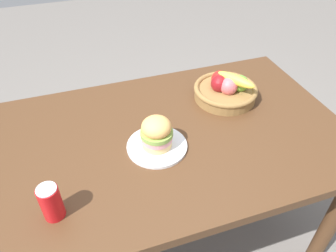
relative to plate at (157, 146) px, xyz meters
name	(u,v)px	position (x,y,z in m)	size (l,w,h in m)	color
ground_plane	(174,234)	(0.10, 0.06, -0.76)	(8.00, 8.00, 0.00)	slate
dining_table	(175,151)	(0.10, 0.06, -0.11)	(1.40, 0.90, 0.75)	#4C301C
plate	(157,146)	(0.00, 0.00, 0.00)	(0.23, 0.23, 0.01)	white
sandwich	(157,133)	(0.00, 0.00, 0.07)	(0.12, 0.12, 0.13)	#E5BC75
soda_can	(51,202)	(-0.39, -0.19, 0.06)	(0.07, 0.07, 0.13)	red
fruit_basket	(226,89)	(0.40, 0.22, 0.04)	(0.29, 0.29, 0.13)	olive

